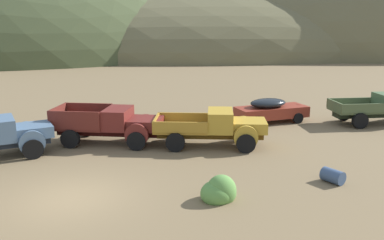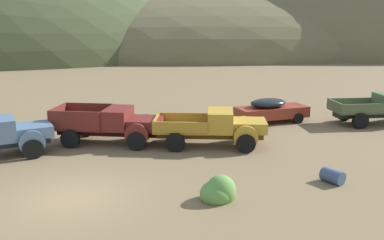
% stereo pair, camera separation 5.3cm
% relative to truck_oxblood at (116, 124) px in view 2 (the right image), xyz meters
% --- Properties ---
extents(ground_plane, '(300.00, 300.00, 0.00)m').
position_rel_truck_oxblood_xyz_m(ground_plane, '(-1.97, -6.75, -1.01)').
color(ground_plane, brown).
extents(hill_center, '(74.36, 56.43, 37.55)m').
position_rel_truck_oxblood_xyz_m(hill_center, '(-15.37, 64.22, -1.01)').
color(hill_center, '#424C2D').
rests_on(hill_center, ground).
extents(hill_far_right, '(106.80, 58.66, 27.25)m').
position_rel_truck_oxblood_xyz_m(hill_far_right, '(31.63, 63.94, -1.01)').
color(hill_far_right, brown).
rests_on(hill_far_right, ground).
extents(truck_oxblood, '(6.01, 3.97, 1.91)m').
position_rel_truck_oxblood_xyz_m(truck_oxblood, '(0.00, 0.00, 0.00)').
color(truck_oxblood, black).
rests_on(truck_oxblood, ground).
extents(truck_mustard, '(6.04, 3.68, 1.89)m').
position_rel_truck_oxblood_xyz_m(truck_mustard, '(5.15, -1.76, -0.02)').
color(truck_mustard, '#593D12').
rests_on(truck_mustard, ground).
extents(car_rust_red, '(5.04, 2.33, 1.57)m').
position_rel_truck_oxblood_xyz_m(car_rust_red, '(10.08, 2.38, -0.20)').
color(car_rust_red, maroon).
rests_on(car_rust_red, ground).
extents(oil_drum_tipped, '(0.86, 1.02, 0.56)m').
position_rel_truck_oxblood_xyz_m(oil_drum_tipped, '(8.14, -7.61, -0.73)').
color(oil_drum_tipped, '#384C6B').
rests_on(oil_drum_tipped, ground).
extents(bush_back_edge, '(1.36, 1.09, 1.21)m').
position_rel_truck_oxblood_xyz_m(bush_back_edge, '(3.26, -8.11, -0.73)').
color(bush_back_edge, '#5B8E42').
rests_on(bush_back_edge, ground).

